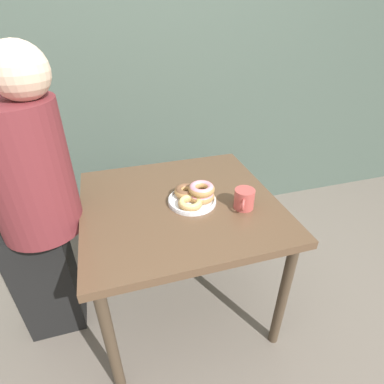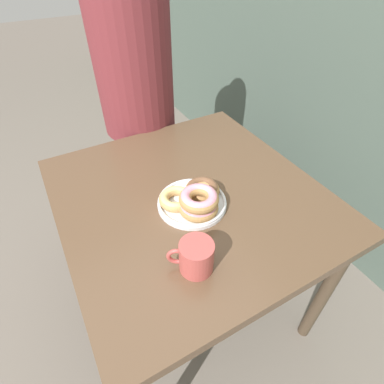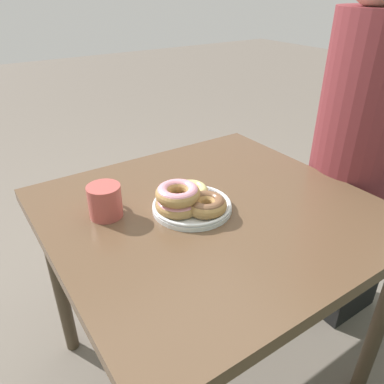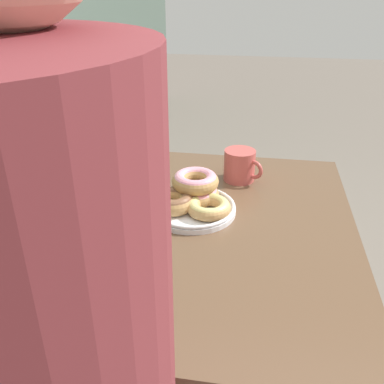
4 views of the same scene
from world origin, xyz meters
TOP-DOWN VIEW (x-y plane):
  - ground_plane at (0.00, 0.00)m, footprint 14.00×14.00m
  - dining_table at (0.00, 0.18)m, footprint 0.95×0.90m
  - donut_plate at (0.07, 0.16)m, footprint 0.26×0.24m
  - coffee_mug at (0.28, 0.04)m, footprint 0.10×0.12m
  - person_figure at (-0.65, 0.24)m, footprint 0.40×0.35m

SIDE VIEW (x-z plane):
  - ground_plane at x=0.00m, z-range 0.00..0.00m
  - dining_table at x=0.00m, z-range 0.29..1.03m
  - donut_plate at x=0.07m, z-range 0.73..0.83m
  - coffee_mug at x=0.28m, z-range 0.74..0.84m
  - person_figure at x=-0.65m, z-range 0.07..1.54m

